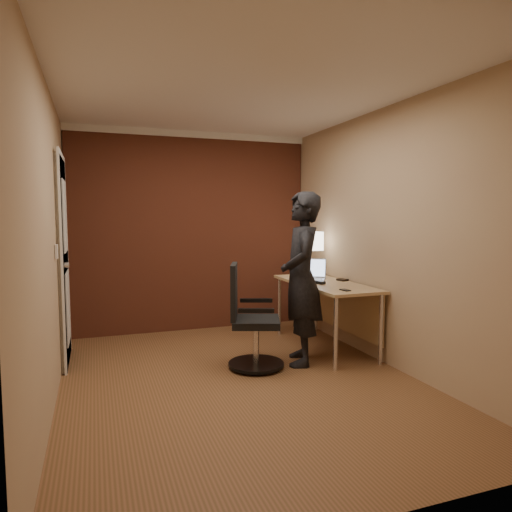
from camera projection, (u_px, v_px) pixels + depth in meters
name	position (u px, v px, depth m)	size (l,w,h in m)	color
room	(177.00, 223.00, 5.28)	(4.00, 4.00, 4.00)	brown
desk	(331.00, 293.00, 5.01)	(0.60, 1.50, 0.73)	tan
desk_lamp	(311.00, 242.00, 5.42)	(0.22, 0.22, 0.54)	silver
laptop	(311.00, 274.00, 5.22)	(0.42, 0.40, 0.23)	silver
mouse	(320.00, 282.00, 4.85)	(0.06, 0.10, 0.03)	black
phone	(345.00, 290.00, 4.42)	(0.06, 0.12, 0.01)	black
wallet	(342.00, 280.00, 5.09)	(0.09, 0.11, 0.02)	black
office_chair	(250.00, 323.00, 4.33)	(0.57, 0.62, 0.98)	black
person	(301.00, 278.00, 4.45)	(0.62, 0.40, 1.69)	black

